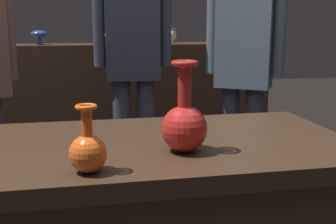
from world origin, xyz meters
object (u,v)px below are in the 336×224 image
shelf_vase_right (172,35)px  shelf_vase_far_right (230,33)px  shelf_vase_center (108,36)px  vase_centerpiece (184,124)px  shelf_vase_left (39,34)px  visitor_near_right (244,63)px  vase_tall_behind (88,150)px  visitor_center_back (133,53)px

shelf_vase_right → shelf_vase_far_right: size_ratio=0.85×
shelf_vase_center → vase_centerpiece: bearing=-88.3°
vase_centerpiece → shelf_vase_left: (-0.59, 2.29, 0.19)m
shelf_vase_right → visitor_near_right: (0.23, -1.03, -0.14)m
shelf_vase_far_right → vase_tall_behind: bearing=-116.2°
visitor_center_back → shelf_vase_center: bearing=-78.2°
vase_tall_behind → visitor_near_right: visitor_near_right is taller
shelf_vase_center → shelf_vase_far_right: shelf_vase_far_right is taller
vase_tall_behind → shelf_vase_center: bearing=85.4°
shelf_vase_left → shelf_vase_center: (0.52, -0.01, -0.01)m
vase_centerpiece → shelf_vase_far_right: (0.97, 2.39, 0.20)m
vase_tall_behind → shelf_vase_right: shelf_vase_right is taller
shelf_vase_left → shelf_vase_far_right: (1.56, 0.09, 0.01)m
shelf_vase_right → shelf_vase_far_right: bearing=7.6°
vase_tall_behind → visitor_near_right: 1.69m
shelf_vase_center → shelf_vase_far_right: (1.04, 0.11, 0.02)m
shelf_vase_right → visitor_near_right: bearing=-77.6°
vase_tall_behind → shelf_vase_far_right: 2.80m
shelf_vase_far_right → visitor_center_back: size_ratio=0.09×
vase_centerpiece → shelf_vase_right: 2.37m
vase_tall_behind → visitor_near_right: (0.94, 1.41, 0.06)m
shelf_vase_far_right → visitor_center_back: (-0.94, -0.92, -0.10)m
shelf_vase_left → visitor_center_back: bearing=-53.1°
visitor_near_right → vase_centerpiece: bearing=95.2°
shelf_vase_center → shelf_vase_right: bearing=4.3°
vase_centerpiece → visitor_near_right: (0.68, 1.29, 0.04)m
shelf_vase_center → shelf_vase_far_right: bearing=5.9°
vase_tall_behind → shelf_vase_center: size_ratio=1.44×
vase_centerpiece → vase_tall_behind: size_ratio=1.53×
vase_centerpiece → shelf_vase_center: size_ratio=2.21×
visitor_center_back → vase_tall_behind: bearing=84.3°
vase_tall_behind → visitor_center_back: visitor_center_back is taller
shelf_vase_left → visitor_near_right: size_ratio=0.08×
vase_centerpiece → shelf_vase_far_right: size_ratio=1.75×
shelf_vase_center → visitor_center_back: size_ratio=0.07×
shelf_vase_left → shelf_vase_center: shelf_vase_left is taller
shelf_vase_center → visitor_center_back: bearing=-83.0°
shelf_vase_left → visitor_center_back: size_ratio=0.08×
vase_tall_behind → shelf_vase_center: shelf_vase_center is taller
vase_centerpiece → shelf_vase_far_right: 2.59m
shelf_vase_left → visitor_near_right: visitor_near_right is taller
vase_tall_behind → shelf_vase_far_right: (1.23, 2.51, 0.22)m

